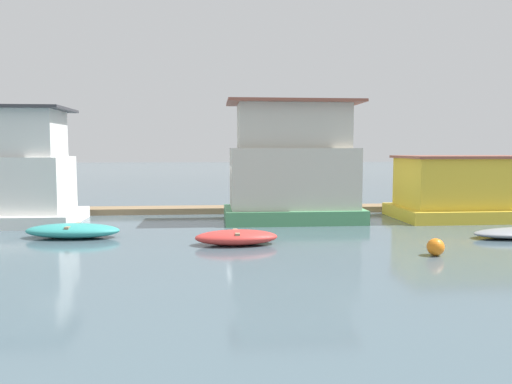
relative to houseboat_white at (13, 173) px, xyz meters
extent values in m
plane|color=#475B66|center=(10.59, 0.15, -2.26)|extent=(200.00, 200.00, 0.00)
cube|color=#846B4C|center=(10.59, 3.14, -2.11)|extent=(33.80, 1.44, 0.30)
cube|color=white|center=(0.00, 0.00, -1.99)|extent=(5.47, 4.02, 0.53)
cube|color=white|center=(0.00, 0.00, -0.52)|extent=(4.57, 3.11, 2.42)
cube|color=white|center=(0.00, 0.00, 1.70)|extent=(4.02, 2.56, 2.02)
cube|color=#38383D|center=(0.00, 0.00, 2.77)|extent=(4.87, 3.41, 0.12)
cube|color=#4C9360|center=(12.32, -0.32, -1.94)|extent=(6.18, 3.32, 0.63)
cube|color=beige|center=(12.32, -0.32, -0.28)|extent=(5.63, 2.76, 2.70)
cube|color=beige|center=(12.32, -0.32, 2.06)|extent=(4.95, 2.08, 1.97)
cube|color=brown|center=(12.32, -0.32, 3.11)|extent=(5.93, 3.06, 0.12)
cube|color=gold|center=(20.54, -0.14, -1.97)|extent=(6.47, 4.14, 0.56)
cube|color=gold|center=(20.54, -0.14, -0.55)|extent=(5.69, 3.37, 2.29)
cube|color=brown|center=(20.54, -0.14, 0.66)|extent=(5.99, 3.67, 0.12)
ellipsoid|color=teal|center=(3.48, -3.78, -1.99)|extent=(3.61, 1.80, 0.53)
cube|color=#997F60|center=(3.48, -3.78, -1.81)|extent=(0.27, 1.26, 0.08)
ellipsoid|color=red|center=(9.48, -5.67, -2.00)|extent=(2.90, 1.43, 0.51)
cube|color=#997F60|center=(9.48, -5.67, -1.82)|extent=(0.20, 1.12, 0.08)
cylinder|color=brown|center=(-1.36, 2.17, -1.36)|extent=(0.29, 0.29, 1.80)
sphere|color=orange|center=(15.54, -7.99, -1.99)|extent=(0.54, 0.54, 0.54)
camera|label=1|loc=(8.65, -22.65, 1.05)|focal=35.00mm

